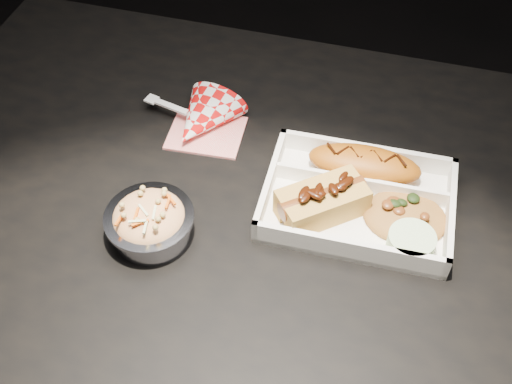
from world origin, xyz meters
TOP-DOWN VIEW (x-y plane):
  - dining_table at (0.00, 0.00)m, footprint 1.20×0.80m
  - food_tray at (0.09, 0.05)m, footprint 0.25×0.19m
  - fried_pastry at (0.09, 0.10)m, footprint 0.16×0.07m
  - hotdog at (0.04, 0.02)m, footprint 0.13×0.12m
  - fried_rice_mound at (0.15, 0.04)m, footprint 0.11×0.10m
  - cupcake_liner at (0.16, -0.01)m, footprint 0.06×0.06m
  - foil_coleslaw_cup at (-0.16, -0.07)m, footprint 0.12×0.12m
  - napkin_fork at (-0.17, 0.14)m, footprint 0.17×0.13m

SIDE VIEW (x-z plane):
  - dining_table at x=0.00m, z-range 0.28..1.03m
  - food_tray at x=0.09m, z-range 0.74..0.78m
  - napkin_fork at x=-0.17m, z-range 0.72..0.82m
  - cupcake_liner at x=0.16m, z-range 0.76..0.79m
  - fried_rice_mound at x=0.15m, z-range 0.76..0.79m
  - fried_pastry at x=0.09m, z-range 0.76..0.80m
  - foil_coleslaw_cup at x=-0.16m, z-range 0.75..0.81m
  - hotdog at x=0.04m, z-range 0.75..0.81m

